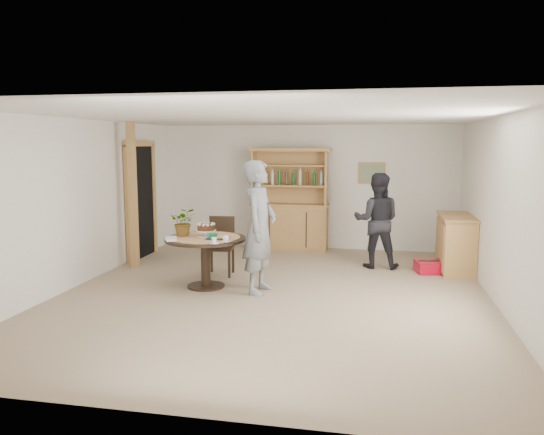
{
  "coord_description": "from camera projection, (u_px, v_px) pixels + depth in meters",
  "views": [
    {
      "loc": [
        1.41,
        -7.2,
        2.14
      ],
      "look_at": [
        -0.1,
        0.38,
        1.05
      ],
      "focal_mm": 35.0,
      "sensor_mm": 36.0,
      "label": 1
    }
  ],
  "objects": [
    {
      "name": "ground",
      "position": [
        274.0,
        294.0,
        7.57
      ],
      "size": [
        7.0,
        7.0,
        0.0
      ],
      "primitive_type": "plane",
      "color": "tan",
      "rests_on": "ground"
    },
    {
      "name": "room_shell",
      "position": [
        274.0,
        172.0,
        7.33
      ],
      "size": [
        6.04,
        7.04,
        2.52
      ],
      "color": "white",
      "rests_on": "ground"
    },
    {
      "name": "doorway",
      "position": [
        141.0,
        199.0,
        9.92
      ],
      "size": [
        0.13,
        1.1,
        2.18
      ],
      "color": "black",
      "rests_on": "ground"
    },
    {
      "name": "pine_post",
      "position": [
        133.0,
        195.0,
        9.08
      ],
      "size": [
        0.12,
        0.12,
        2.5
      ],
      "primitive_type": "cube",
      "color": "tan",
      "rests_on": "ground"
    },
    {
      "name": "hutch",
      "position": [
        290.0,
        216.0,
        10.68
      ],
      "size": [
        1.62,
        0.54,
        2.04
      ],
      "color": "tan",
      "rests_on": "ground"
    },
    {
      "name": "sideboard",
      "position": [
        456.0,
        243.0,
        8.92
      ],
      "size": [
        0.54,
        1.26,
        0.94
      ],
      "color": "tan",
      "rests_on": "ground"
    },
    {
      "name": "dining_table",
      "position": [
        205.0,
        247.0,
        7.86
      ],
      "size": [
        1.2,
        1.2,
        0.76
      ],
      "color": "black",
      "rests_on": "ground"
    },
    {
      "name": "dining_chair",
      "position": [
        221.0,
        242.0,
        8.68
      ],
      "size": [
        0.46,
        0.46,
        0.95
      ],
      "rotation": [
        0.0,
        0.0,
        0.1
      ],
      "color": "black",
      "rests_on": "ground"
    },
    {
      "name": "birthday_cake",
      "position": [
        206.0,
        228.0,
        7.87
      ],
      "size": [
        0.3,
        0.3,
        0.2
      ],
      "color": "white",
      "rests_on": "dining_table"
    },
    {
      "name": "flower_vase",
      "position": [
        184.0,
        222.0,
        7.92
      ],
      "size": [
        0.47,
        0.44,
        0.42
      ],
      "primitive_type": "imported",
      "rotation": [
        0.0,
        0.0,
        0.35
      ],
      "color": "#3F7233",
      "rests_on": "dining_table"
    },
    {
      "name": "gift_tray",
      "position": [
        217.0,
        237.0,
        7.67
      ],
      "size": [
        0.3,
        0.2,
        0.08
      ],
      "color": "black",
      "rests_on": "dining_table"
    },
    {
      "name": "coffee_cup_a",
      "position": [
        226.0,
        239.0,
        7.48
      ],
      "size": [
        0.15,
        0.15,
        0.09
      ],
      "color": "white",
      "rests_on": "dining_table"
    },
    {
      "name": "coffee_cup_b",
      "position": [
        214.0,
        241.0,
        7.34
      ],
      "size": [
        0.15,
        0.15,
        0.08
      ],
      "color": "white",
      "rests_on": "dining_table"
    },
    {
      "name": "napkins",
      "position": [
        171.0,
        239.0,
        7.61
      ],
      "size": [
        0.24,
        0.33,
        0.03
      ],
      "color": "white",
      "rests_on": "dining_table"
    },
    {
      "name": "teen_boy",
      "position": [
        260.0,
        227.0,
        7.55
      ],
      "size": [
        0.54,
        0.74,
        1.9
      ],
      "primitive_type": "imported",
      "rotation": [
        0.0,
        0.0,
        1.45
      ],
      "color": "slate",
      "rests_on": "ground"
    },
    {
      "name": "adult_person",
      "position": [
        377.0,
        221.0,
        9.1
      ],
      "size": [
        0.81,
        0.64,
        1.64
      ],
      "primitive_type": "imported",
      "rotation": [
        0.0,
        0.0,
        3.12
      ],
      "color": "black",
      "rests_on": "ground"
    },
    {
      "name": "red_suitcase",
      "position": [
        434.0,
        267.0,
        8.8
      ],
      "size": [
        0.67,
        0.52,
        0.21
      ],
      "rotation": [
        0.0,
        0.0,
        0.23
      ],
      "color": "red",
      "rests_on": "ground"
    }
  ]
}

